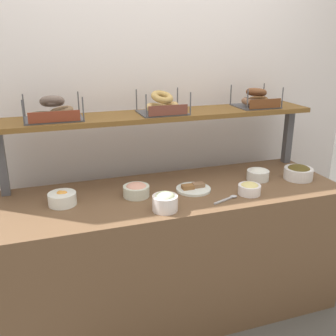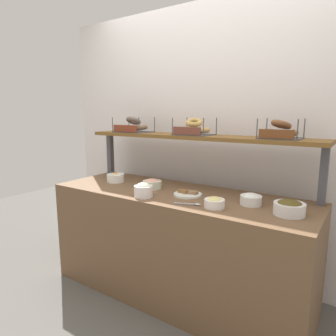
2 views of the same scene
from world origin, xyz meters
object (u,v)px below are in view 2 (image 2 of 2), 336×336
(bowl_chocolate_spread, at_px, (289,207))
(bagel_basket_poppy, at_px, (133,127))
(bowl_egg_salad, at_px, (214,202))
(bowl_fruit_salad, at_px, (116,178))
(serving_spoon_near_plate, at_px, (192,204))
(serving_plate_white, at_px, (188,194))
(bagel_basket_cinnamon_raisin, at_px, (280,132))
(bowl_lox_spread, at_px, (152,184))
(bagel_basket_sesame, at_px, (194,129))
(bowl_scallion_spread, at_px, (143,190))
(bowl_cream_cheese, at_px, (251,199))

(bowl_chocolate_spread, xyz_separation_m, bagel_basket_poppy, (-1.49, 0.33, 0.43))
(bowl_egg_salad, bearing_deg, bagel_basket_poppy, 156.84)
(bowl_fruit_salad, distance_m, serving_spoon_near_plate, 0.94)
(serving_plate_white, xyz_separation_m, bagel_basket_cinnamon_raisin, (0.57, 0.29, 0.47))
(bowl_lox_spread, relative_size, serving_spoon_near_plate, 0.89)
(serving_spoon_near_plate, bearing_deg, bagel_basket_sesame, 117.94)
(bowl_lox_spread, bearing_deg, bowl_fruit_salad, 177.96)
(bowl_chocolate_spread, distance_m, bagel_basket_poppy, 1.59)
(bowl_chocolate_spread, height_order, serving_plate_white, bowl_chocolate_spread)
(bowl_chocolate_spread, distance_m, bowl_scallion_spread, 1.00)
(serving_plate_white, xyz_separation_m, bagel_basket_sesame, (-0.11, 0.27, 0.47))
(bowl_chocolate_spread, distance_m, bagel_basket_cinnamon_raisin, 0.57)
(bagel_basket_sesame, bearing_deg, bowl_scallion_spread, -106.78)
(bowl_chocolate_spread, bearing_deg, bagel_basket_cinnamon_raisin, 116.09)
(bowl_lox_spread, xyz_separation_m, serving_spoon_near_plate, (0.49, -0.22, -0.03))
(serving_plate_white, height_order, bagel_basket_cinnamon_raisin, bagel_basket_cinnamon_raisin)
(serving_spoon_near_plate, relative_size, bagel_basket_sesame, 0.59)
(bowl_cream_cheese, distance_m, bagel_basket_sesame, 0.76)
(bowl_fruit_salad, xyz_separation_m, bagel_basket_poppy, (0.00, 0.25, 0.44))
(bowl_chocolate_spread, bearing_deg, bowl_cream_cheese, 164.77)
(bowl_cream_cheese, relative_size, bagel_basket_cinnamon_raisin, 0.53)
(bowl_fruit_salad, bearing_deg, bagel_basket_sesame, 19.32)
(bowl_fruit_salad, bearing_deg, bagel_basket_cinnamon_raisin, 10.61)
(bagel_basket_poppy, bearing_deg, bowl_fruit_salad, -90.88)
(bagel_basket_poppy, bearing_deg, serving_plate_white, -20.85)
(serving_plate_white, relative_size, bagel_basket_sesame, 0.71)
(bowl_cream_cheese, bearing_deg, bowl_fruit_salad, 179.74)
(bagel_basket_sesame, bearing_deg, bowl_lox_spread, -134.69)
(bowl_scallion_spread, bearing_deg, bowl_fruit_salad, 153.87)
(bowl_fruit_salad, relative_size, bagel_basket_poppy, 0.47)
(bowl_fruit_salad, bearing_deg, serving_plate_white, -2.98)
(bowl_fruit_salad, height_order, serving_spoon_near_plate, bowl_fruit_salad)
(bowl_egg_salad, distance_m, bowl_cream_cheese, 0.26)
(bowl_fruit_salad, xyz_separation_m, bowl_scallion_spread, (0.52, -0.25, 0.01))
(bowl_cream_cheese, bearing_deg, bowl_scallion_spread, -160.96)
(bowl_egg_salad, bearing_deg, bowl_lox_spread, 163.85)
(bowl_egg_salad, xyz_separation_m, bowl_scallion_spread, (-0.54, -0.05, 0.02))
(bowl_fruit_salad, bearing_deg, bowl_cream_cheese, -0.26)
(bowl_chocolate_spread, xyz_separation_m, bagel_basket_cinnamon_raisin, (-0.16, 0.33, 0.43))
(bowl_egg_salad, xyz_separation_m, bagel_basket_poppy, (-1.06, 0.45, 0.44))
(bowl_fruit_salad, distance_m, bagel_basket_cinnamon_raisin, 1.43)
(serving_plate_white, bearing_deg, bagel_basket_poppy, 159.15)
(bowl_scallion_spread, relative_size, bagel_basket_cinnamon_raisin, 0.51)
(bowl_chocolate_spread, height_order, bagel_basket_poppy, bagel_basket_poppy)
(bowl_egg_salad, distance_m, serving_plate_white, 0.33)
(serving_plate_white, height_order, bagel_basket_sesame, bagel_basket_sesame)
(bowl_egg_salad, relative_size, bowl_fruit_salad, 0.86)
(bowl_egg_salad, xyz_separation_m, bowl_fruit_salad, (-1.06, 0.20, 0.00))
(bowl_fruit_salad, bearing_deg, bowl_lox_spread, -2.04)
(serving_spoon_near_plate, distance_m, bagel_basket_sesame, 0.71)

